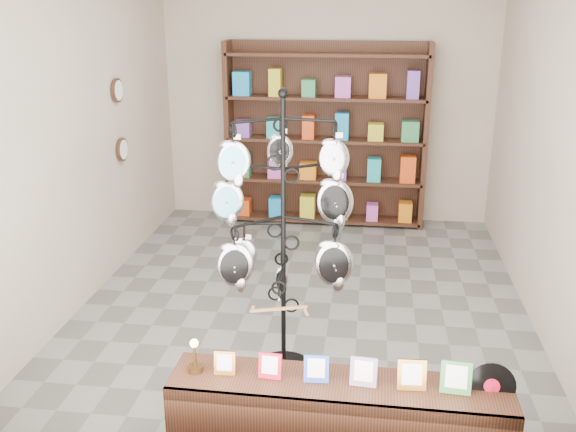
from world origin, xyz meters
name	(u,v)px	position (x,y,z in m)	size (l,w,h in m)	color
ground	(304,302)	(0.00, 0.00, 0.00)	(5.00, 5.00, 0.00)	slate
room_envelope	(306,101)	(0.00, 0.00, 1.85)	(5.00, 5.00, 5.00)	#C0AE9A
display_tree	(283,217)	(-0.03, -1.16, 1.22)	(1.09, 1.05, 2.11)	black
front_shelf	(338,418)	(0.43, -2.05, 0.25)	(2.04, 0.44, 0.72)	black
back_shelving	(325,141)	(0.00, 2.30, 1.03)	(2.42, 0.36, 2.20)	black
wall_clocks	(120,120)	(-1.97, 0.80, 1.50)	(0.03, 0.24, 0.84)	black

